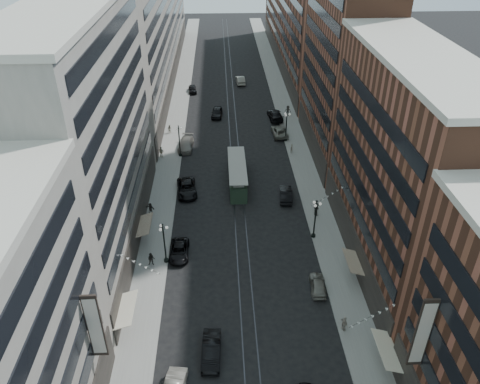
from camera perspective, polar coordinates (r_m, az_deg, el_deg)
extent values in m
plane|color=black|center=(83.76, -0.73, 6.09)|extent=(220.00, 220.00, 0.00)
cube|color=gray|center=(93.18, -7.80, 8.65)|extent=(4.00, 180.00, 0.15)
cube|color=gray|center=(93.73, 5.88, 8.93)|extent=(4.00, 180.00, 0.15)
cube|color=#2D2D33|center=(92.82, -1.38, 8.81)|extent=(0.12, 180.00, 0.02)
cube|color=#2D2D33|center=(92.85, -0.51, 8.82)|extent=(0.12, 180.00, 0.02)
cube|color=gray|center=(55.30, -17.81, 6.14)|extent=(8.00, 36.00, 28.00)
cube|color=gray|center=(114.63, -10.50, 19.71)|extent=(8.00, 90.00, 26.00)
cube|color=brown|center=(53.45, 18.98, 2.55)|extent=(8.00, 30.00, 24.00)
cube|color=brown|center=(75.42, 13.08, 19.29)|extent=(8.00, 26.00, 42.00)
cube|color=brown|center=(124.22, 6.86, 20.47)|extent=(8.00, 72.00, 24.00)
cylinder|color=black|center=(57.02, -8.97, -8.22)|extent=(0.56, 0.56, 0.30)
cylinder|color=black|center=(55.47, -9.19, -6.29)|extent=(0.18, 0.18, 5.20)
sphere|color=black|center=(53.79, -9.44, -3.95)|extent=(0.24, 0.24, 0.24)
sphere|color=white|center=(53.97, -8.93, -4.29)|extent=(0.36, 0.36, 0.36)
sphere|color=white|center=(54.37, -9.60, -4.06)|extent=(0.36, 0.36, 0.36)
sphere|color=white|center=(53.74, -9.68, -4.55)|extent=(0.36, 0.36, 0.36)
cylinder|color=black|center=(79.43, -7.27, 4.51)|extent=(0.56, 0.56, 0.30)
cylinder|color=black|center=(78.33, -7.39, 6.10)|extent=(0.18, 0.18, 5.20)
sphere|color=black|center=(77.15, -7.54, 7.96)|extent=(0.24, 0.24, 0.24)
sphere|color=white|center=(77.27, -7.18, 7.71)|extent=(0.36, 0.36, 0.36)
sphere|color=white|center=(77.69, -7.66, 7.81)|extent=(0.36, 0.36, 0.36)
sphere|color=white|center=(76.98, -7.70, 7.57)|extent=(0.36, 0.36, 0.36)
cylinder|color=black|center=(60.81, 8.93, -5.26)|extent=(0.56, 0.56, 0.30)
cylinder|color=black|center=(59.37, 9.12, -3.38)|extent=(0.18, 0.18, 5.20)
sphere|color=black|center=(57.80, 9.36, -1.12)|extent=(0.24, 0.24, 0.24)
sphere|color=white|center=(58.11, 9.76, -1.44)|extent=(0.36, 0.36, 0.36)
sphere|color=white|center=(58.29, 9.04, -1.25)|extent=(0.36, 0.36, 0.36)
sphere|color=white|center=(57.66, 9.18, -1.67)|extent=(0.36, 0.36, 0.36)
cylinder|color=black|center=(84.39, 5.56, 6.37)|extent=(0.56, 0.56, 0.30)
cylinder|color=black|center=(83.36, 5.65, 7.88)|extent=(0.18, 0.18, 5.20)
sphere|color=black|center=(82.25, 5.76, 9.66)|extent=(0.24, 0.24, 0.24)
sphere|color=white|center=(82.46, 6.06, 9.40)|extent=(0.36, 0.36, 0.36)
sphere|color=white|center=(82.72, 5.55, 9.51)|extent=(0.36, 0.36, 0.36)
sphere|color=white|center=(82.01, 5.62, 9.30)|extent=(0.36, 0.36, 0.36)
cube|color=#253A29|center=(70.70, -0.34, 1.95)|extent=(2.42, 11.62, 2.52)
cube|color=gray|center=(69.93, -0.34, 3.04)|extent=(1.55, 10.65, 0.58)
cube|color=gray|center=(69.74, -0.34, 3.32)|extent=(2.61, 11.81, 0.15)
cylinder|color=black|center=(67.47, -0.19, -0.59)|extent=(2.23, 0.68, 0.68)
cylinder|color=black|center=(74.93, -0.47, 3.02)|extent=(2.23, 0.68, 0.68)
imported|color=black|center=(57.56, -7.41, -7.12)|extent=(2.27, 4.89, 1.36)
imported|color=slate|center=(53.37, 9.47, -11.07)|extent=(1.96, 4.25, 1.41)
imported|color=black|center=(46.55, -3.52, -18.75)|extent=(1.89, 4.96, 1.61)
imported|color=black|center=(56.35, -10.76, -8.05)|extent=(0.84, 0.47, 1.72)
imported|color=gray|center=(49.43, 12.59, -15.38)|extent=(0.86, 1.14, 1.77)
imported|color=black|center=(69.01, -6.50, 0.46)|extent=(3.40, 6.16, 1.63)
imported|color=slate|center=(81.70, -6.61, 5.82)|extent=(2.83, 5.99, 1.69)
imported|color=black|center=(107.30, -5.81, 12.37)|extent=(2.15, 4.41, 1.45)
imported|color=black|center=(67.55, 5.59, -0.26)|extent=(2.17, 4.98, 1.59)
imported|color=slate|center=(86.34, 4.84, 7.38)|extent=(2.82, 5.71, 1.56)
imported|color=black|center=(92.99, 4.30, 9.36)|extent=(2.99, 6.34, 1.79)
imported|color=black|center=(94.04, -2.84, 9.65)|extent=(2.41, 5.16, 1.71)
imported|color=gray|center=(112.14, 0.04, 13.50)|extent=(2.23, 5.39, 1.74)
imported|color=black|center=(65.16, -10.88, -1.94)|extent=(1.52, 0.99, 1.59)
imported|color=beige|center=(79.03, -9.57, 4.83)|extent=(1.24, 0.94, 1.93)
imported|color=black|center=(64.51, 9.28, -2.06)|extent=(0.88, 0.96, 1.75)
imported|color=gray|center=(80.05, 6.31, 5.32)|extent=(0.67, 0.66, 1.56)
imported|color=black|center=(94.72, 5.85, 9.87)|extent=(1.35, 0.91, 1.94)
imported|color=#9F9A83|center=(87.66, -8.59, 7.63)|extent=(0.85, 0.67, 1.55)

